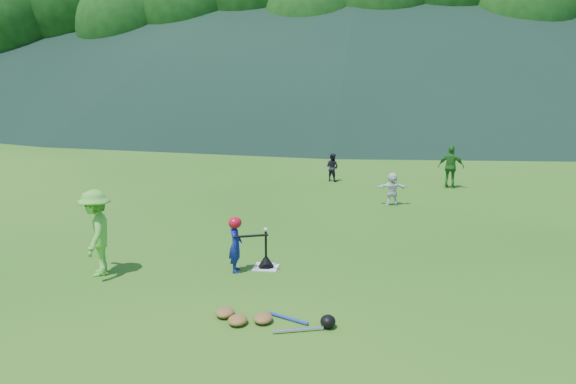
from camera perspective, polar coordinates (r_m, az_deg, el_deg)
The scene contains 13 objects.
ground at distance 10.53m, azimuth -2.24°, elevation -7.68°, with size 120.00×120.00×0.00m, color #1E5713.
home_plate at distance 10.53m, azimuth -2.24°, elevation -7.63°, with size 0.45×0.45×0.02m, color silver.
baseball at distance 10.30m, azimuth -2.28°, elevation -3.83°, with size 0.08×0.08×0.08m, color white.
batter_child at distance 10.22m, azimuth -5.36°, elevation -5.40°, with size 0.36×0.24×1.00m, color navy.
adult_coach at distance 10.52m, azimuth -18.89°, elevation -3.94°, with size 1.00×0.58×1.55m, color #5CC038.
fielder_b at distance 18.46m, azimuth 4.52°, elevation 2.52°, with size 0.45×0.35×0.92m, color black.
fielder_c at distance 18.01m, azimuth 16.23°, elevation 2.47°, with size 0.78×0.32×1.33m, color #24691F.
fielder_d at distance 15.40m, azimuth 10.56°, elevation 0.32°, with size 0.83×0.26×0.90m, color white.
batting_tee at distance 10.49m, azimuth -2.25°, elevation -7.02°, with size 0.30×0.30×0.68m.
batter_gear at distance 10.10m, azimuth -5.28°, elevation -3.24°, with size 0.73×0.28×0.36m.
equipment_pile at distance 8.37m, azimuth -2.56°, elevation -12.70°, with size 1.80×0.66×0.19m.
outfield_fence at distance 37.85m, azimuth 6.38°, elevation 7.89°, with size 70.07×0.08×1.33m.
tree_line at distance 43.79m, azimuth 7.36°, elevation 18.31°, with size 70.04×11.40×14.82m.
Camera 1 is at (2.02, -9.68, 3.61)m, focal length 35.00 mm.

